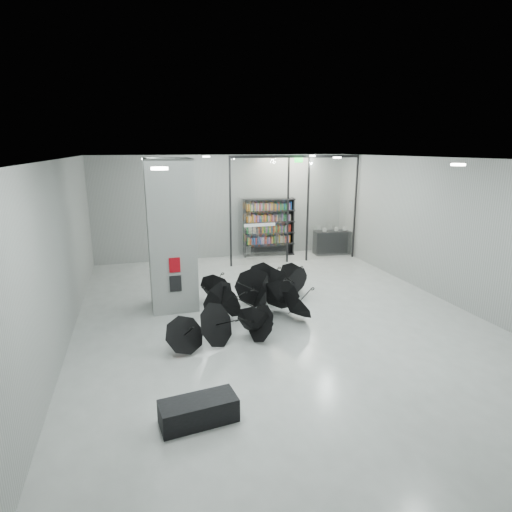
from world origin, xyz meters
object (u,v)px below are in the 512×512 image
object	(u,v)px
column	(171,235)
umbrella_cluster	(257,303)
bench	(199,411)
shop_counter	(333,242)
bookshelf	(269,227)

from	to	relation	value
column	umbrella_cluster	distance (m)	2.90
column	bench	distance (m)	5.53
column	shop_counter	xyz separation A→B (m)	(6.88, 4.19, -1.52)
bookshelf	umbrella_cluster	size ratio (longest dim) A/B	0.48
bookshelf	column	bearing A→B (deg)	-125.11
bookshelf	umbrella_cluster	bearing A→B (deg)	-103.84
shop_counter	column	bearing A→B (deg)	-142.12
column	umbrella_cluster	xyz separation A→B (m)	(2.02, -1.20, -1.70)
bench	bookshelf	world-z (taller)	bookshelf
shop_counter	umbrella_cluster	distance (m)	7.26
column	bookshelf	xyz separation A→B (m)	(4.26, 4.75, -0.85)
bookshelf	shop_counter	xyz separation A→B (m)	(2.62, -0.56, -0.67)
bookshelf	umbrella_cluster	distance (m)	6.41
column	umbrella_cluster	bearing A→B (deg)	-30.61
shop_counter	bench	bearing A→B (deg)	-120.10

